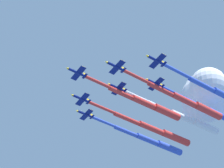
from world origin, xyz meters
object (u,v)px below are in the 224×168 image
jet_lead (146,103)px  jet_starboard_outer (222,116)px  jet_starboard_inner (154,129)px  jet_port_inner (187,101)px  jet_port_outer (150,140)px  jet_port_mid (185,118)px

jet_lead → jet_starboard_outer: size_ratio=0.90×
jet_lead → jet_starboard_inner: bearing=-28.0°
jet_port_inner → jet_starboard_outer: jet_starboard_outer is taller
jet_starboard_inner → jet_port_outer: 16.48m
jet_starboard_inner → jet_lead: bearing=152.0°
jet_lead → jet_starboard_inner: jet_lead is taller
jet_port_inner → jet_starboard_inner: (25.36, 7.59, -0.32)m
jet_lead → jet_starboard_inner: 20.91m
jet_port_mid → jet_starboard_outer: bearing=-113.9°
jet_port_inner → jet_port_mid: size_ratio=0.99×
jet_port_outer → jet_port_inner: bearing=-173.5°
jet_lead → jet_port_inner: size_ratio=0.94×
jet_port_mid → jet_port_outer: jet_port_outer is taller
jet_starboard_inner → jet_port_mid: bearing=-126.5°
jet_starboard_outer → jet_starboard_inner: bearing=60.1°
jet_starboard_inner → jet_port_inner: bearing=-163.3°
jet_starboard_outer → jet_lead: bearing=92.7°
jet_starboard_outer → jet_port_inner: bearing=112.2°
jet_starboard_inner → jet_port_outer: (15.83, -2.93, 3.51)m
jet_port_inner → jet_starboard_inner: bearing=16.7°
jet_port_mid → jet_port_outer: (25.34, 9.92, 0.89)m
jet_port_inner → jet_starboard_inner: jet_port_inner is taller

